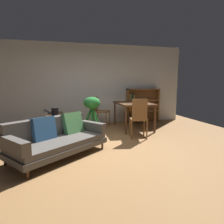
{
  "coord_description": "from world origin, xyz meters",
  "views": [
    {
      "loc": [
        -0.51,
        -3.73,
        1.3
      ],
      "look_at": [
        0.44,
        0.67,
        0.66
      ],
      "focal_mm": 29.58,
      "sensor_mm": 36.0,
      "label": 1
    }
  ],
  "objects_px": {
    "dining_table": "(133,105)",
    "dining_chair_far": "(139,117)",
    "open_laptop": "(52,112)",
    "fabric_couch": "(57,137)",
    "dining_chair_near": "(99,110)",
    "desk_speaker": "(55,112)",
    "media_console": "(55,124)",
    "bookshelf": "(141,106)",
    "potted_floor_plant": "(92,109)"
  },
  "relations": [
    {
      "from": "bookshelf",
      "to": "potted_floor_plant",
      "type": "bearing_deg",
      "value": -144.94
    },
    {
      "from": "media_console",
      "to": "dining_chair_near",
      "type": "distance_m",
      "value": 1.51
    },
    {
      "from": "fabric_couch",
      "to": "open_laptop",
      "type": "bearing_deg",
      "value": 97.56
    },
    {
      "from": "open_laptop",
      "to": "dining_chair_far",
      "type": "bearing_deg",
      "value": -28.07
    },
    {
      "from": "media_console",
      "to": "potted_floor_plant",
      "type": "xyz_separation_m",
      "value": [
        1.01,
        -0.22,
        0.41
      ]
    },
    {
      "from": "media_console",
      "to": "desk_speaker",
      "type": "distance_m",
      "value": 0.42
    },
    {
      "from": "desk_speaker",
      "to": "bookshelf",
      "type": "xyz_separation_m",
      "value": [
        2.86,
        1.29,
        -0.05
      ]
    },
    {
      "from": "media_console",
      "to": "potted_floor_plant",
      "type": "relative_size",
      "value": 1.18
    },
    {
      "from": "dining_chair_near",
      "to": "desk_speaker",
      "type": "bearing_deg",
      "value": -146.69
    },
    {
      "from": "dining_chair_near",
      "to": "dining_chair_far",
      "type": "height_order",
      "value": "dining_chair_far"
    },
    {
      "from": "desk_speaker",
      "to": "dining_chair_near",
      "type": "xyz_separation_m",
      "value": [
        1.29,
        0.85,
        -0.09
      ]
    },
    {
      "from": "potted_floor_plant",
      "to": "dining_chair_near",
      "type": "bearing_deg",
      "value": 70.05
    },
    {
      "from": "dining_table",
      "to": "desk_speaker",
      "type": "bearing_deg",
      "value": -171.01
    },
    {
      "from": "fabric_couch",
      "to": "bookshelf",
      "type": "bearing_deg",
      "value": 45.22
    },
    {
      "from": "open_laptop",
      "to": "dining_chair_near",
      "type": "distance_m",
      "value": 1.46
    },
    {
      "from": "dining_chair_far",
      "to": "desk_speaker",
      "type": "bearing_deg",
      "value": 160.42
    },
    {
      "from": "media_console",
      "to": "dining_table",
      "type": "height_order",
      "value": "dining_table"
    },
    {
      "from": "dining_chair_near",
      "to": "dining_chair_far",
      "type": "xyz_separation_m",
      "value": [
        0.76,
        -1.57,
        0.01
      ]
    },
    {
      "from": "open_laptop",
      "to": "bookshelf",
      "type": "bearing_deg",
      "value": 16.36
    },
    {
      "from": "open_laptop",
      "to": "dining_chair_far",
      "type": "relative_size",
      "value": 0.44
    },
    {
      "from": "potted_floor_plant",
      "to": "dining_table",
      "type": "bearing_deg",
      "value": 16.94
    },
    {
      "from": "media_console",
      "to": "dining_chair_near",
      "type": "relative_size",
      "value": 1.26
    },
    {
      "from": "media_console",
      "to": "dining_table",
      "type": "xyz_separation_m",
      "value": [
        2.3,
        0.17,
        0.46
      ]
    },
    {
      "from": "open_laptop",
      "to": "potted_floor_plant",
      "type": "relative_size",
      "value": 0.43
    },
    {
      "from": "open_laptop",
      "to": "desk_speaker",
      "type": "height_order",
      "value": "desk_speaker"
    },
    {
      "from": "dining_table",
      "to": "dining_chair_far",
      "type": "relative_size",
      "value": 1.44
    },
    {
      "from": "potted_floor_plant",
      "to": "media_console",
      "type": "bearing_deg",
      "value": 167.68
    },
    {
      "from": "media_console",
      "to": "dining_chair_near",
      "type": "height_order",
      "value": "dining_chair_near"
    },
    {
      "from": "dining_table",
      "to": "bookshelf",
      "type": "bearing_deg",
      "value": 57.16
    },
    {
      "from": "fabric_couch",
      "to": "media_console",
      "type": "xyz_separation_m",
      "value": [
        -0.18,
        1.63,
        -0.08
      ]
    },
    {
      "from": "fabric_couch",
      "to": "bookshelf",
      "type": "relative_size",
      "value": 1.59
    },
    {
      "from": "dining_table",
      "to": "dining_chair_far",
      "type": "height_order",
      "value": "dining_chair_far"
    },
    {
      "from": "bookshelf",
      "to": "media_console",
      "type": "bearing_deg",
      "value": -159.05
    },
    {
      "from": "bookshelf",
      "to": "dining_chair_far",
      "type": "bearing_deg",
      "value": -112.09
    },
    {
      "from": "bookshelf",
      "to": "dining_table",
      "type": "bearing_deg",
      "value": -122.84
    },
    {
      "from": "dining_chair_far",
      "to": "open_laptop",
      "type": "bearing_deg",
      "value": 151.93
    },
    {
      "from": "fabric_couch",
      "to": "dining_chair_far",
      "type": "height_order",
      "value": "dining_chair_far"
    },
    {
      "from": "dining_chair_far",
      "to": "media_console",
      "type": "bearing_deg",
      "value": 156.4
    },
    {
      "from": "open_laptop",
      "to": "desk_speaker",
      "type": "distance_m",
      "value": 0.44
    },
    {
      "from": "desk_speaker",
      "to": "potted_floor_plant",
      "type": "relative_size",
      "value": 0.2
    },
    {
      "from": "media_console",
      "to": "open_laptop",
      "type": "height_order",
      "value": "open_laptop"
    },
    {
      "from": "dining_chair_far",
      "to": "bookshelf",
      "type": "relative_size",
      "value": 0.83
    },
    {
      "from": "desk_speaker",
      "to": "dining_chair_far",
      "type": "bearing_deg",
      "value": -19.58
    },
    {
      "from": "desk_speaker",
      "to": "dining_chair_far",
      "type": "xyz_separation_m",
      "value": [
        2.04,
        -0.73,
        -0.09
      ]
    },
    {
      "from": "fabric_couch",
      "to": "dining_chair_near",
      "type": "relative_size",
      "value": 2.0
    },
    {
      "from": "fabric_couch",
      "to": "potted_floor_plant",
      "type": "relative_size",
      "value": 1.88
    },
    {
      "from": "fabric_couch",
      "to": "open_laptop",
      "type": "distance_m",
      "value": 1.9
    },
    {
      "from": "fabric_couch",
      "to": "media_console",
      "type": "relative_size",
      "value": 1.59
    },
    {
      "from": "desk_speaker",
      "to": "dining_chair_near",
      "type": "height_order",
      "value": "dining_chair_near"
    },
    {
      "from": "media_console",
      "to": "bookshelf",
      "type": "height_order",
      "value": "bookshelf"
    }
  ]
}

